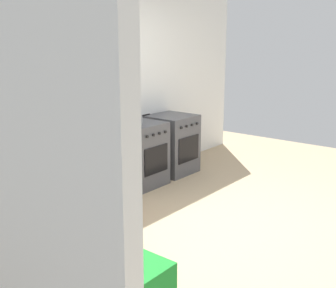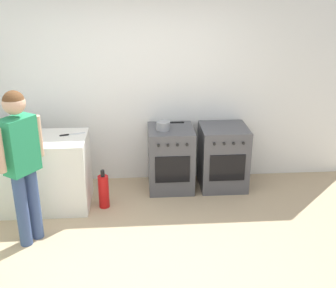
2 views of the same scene
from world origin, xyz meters
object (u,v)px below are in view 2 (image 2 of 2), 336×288
knife_chef (71,134)px  person (21,155)px  oven_right (223,157)px  fire_extinguisher (104,191)px  pot (164,126)px  oven_left (171,158)px  knife_carving (18,135)px

knife_chef → person: size_ratio=0.18×
oven_right → person: size_ratio=0.51×
knife_chef → fire_extinguisher: bearing=-28.2°
oven_right → knife_chef: (-1.94, -0.28, 0.48)m
pot → knife_chef: pot is taller
oven_left → oven_right: (0.71, 0.00, 0.00)m
oven_right → fire_extinguisher: oven_right is taller
pot → person: bearing=-143.6°
knife_carving → fire_extinguisher: 1.23m
person → fire_extinguisher: bearing=42.8°
person → knife_chef: bearing=67.1°
pot → fire_extinguisher: 1.12m
oven_left → fire_extinguisher: oven_left is taller
knife_carving → knife_chef: size_ratio=1.04×
person → pot: bearing=36.4°
oven_right → knife_carving: size_ratio=2.68×
pot → person: size_ratio=0.21×
oven_left → person: bearing=-144.2°
knife_chef → knife_carving: bearing=179.0°
person → fire_extinguisher: person is taller
oven_right → pot: size_ratio=2.38×
oven_left → person: person is taller
knife_carving → fire_extinguisher: size_ratio=0.63×
knife_chef → fire_extinguisher: size_ratio=0.61×
pot → fire_extinguisher: size_ratio=0.71×
oven_right → person: person is taller
oven_right → knife_carving: knife_carving is taller
fire_extinguisher → pot: bearing=29.2°
oven_left → oven_right: size_ratio=1.00×
oven_left → knife_carving: 1.95m
oven_left → knife_carving: knife_carving is taller
person → fire_extinguisher: size_ratio=3.35×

